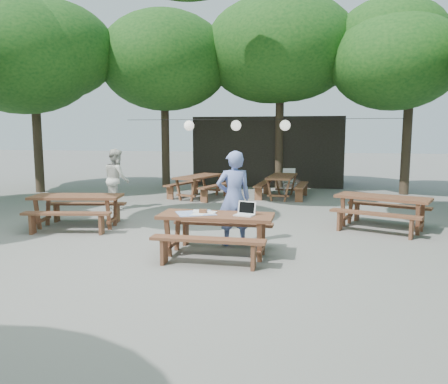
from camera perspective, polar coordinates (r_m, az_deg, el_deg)
name	(u,v)px	position (r m, az deg, el deg)	size (l,w,h in m)	color
ground	(195,241)	(8.85, -3.84, -6.46)	(80.00, 80.00, 0.00)	#63625E
pavilion	(270,151)	(18.87, 6.01, 5.40)	(6.00, 3.00, 2.80)	black
main_picnic_table	(216,234)	(7.75, -1.02, -5.55)	(2.00, 1.58, 0.75)	#4E2B1B
picnic_table_nw	(77,211)	(10.57, -18.61, -2.36)	(2.14, 1.89, 0.75)	#4E2B1B
picnic_table_ne	(382,212)	(10.50, 19.94, -2.48)	(2.35, 2.17, 0.75)	#4E2B1B
picnic_table_far_w	(199,186)	(14.58, -3.27, 0.74)	(2.08, 2.28, 0.75)	#4E2B1B
picnic_table_far_e	(282,186)	(14.70, 7.58, 0.74)	(1.73, 2.06, 0.75)	#4E2B1B
woman	(234,198)	(8.39, 1.28, -0.85)	(0.67, 0.44, 1.83)	#7084CD
second_person	(117,179)	(12.83, -13.84, 1.68)	(0.84, 0.65, 1.72)	silver
plastic_chair	(289,187)	(15.68, 8.53, 0.68)	(0.51, 0.51, 0.90)	white
laptop	(245,212)	(7.58, 2.82, -2.59)	(0.39, 0.34, 0.24)	white
tabletop_clutter	(198,213)	(7.76, -3.46, -2.72)	(0.83, 0.78, 0.08)	blue
paper_lanterns	(236,125)	(14.48, 1.63, 8.70)	(9.00, 0.34, 0.38)	black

